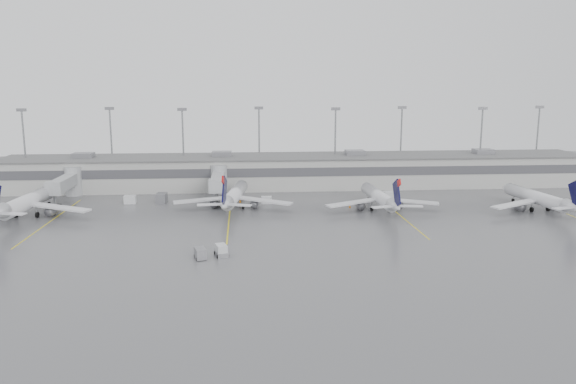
{
  "coord_description": "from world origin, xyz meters",
  "views": [
    {
      "loc": [
        -14.58,
        -87.42,
        26.34
      ],
      "look_at": [
        -5.53,
        24.0,
        5.0
      ],
      "focal_mm": 35.0,
      "sensor_mm": 36.0,
      "label": 1
    }
  ],
  "objects": [
    {
      "name": "jet_mid_left",
      "position": [
        -16.58,
        32.02,
        2.92
      ],
      "size": [
        25.62,
        28.91,
        9.38
      ],
      "rotation": [
        0.0,
        0.0,
        -0.14
      ],
      "color": "silver",
      "rests_on": "ground"
    },
    {
      "name": "baggage_cart",
      "position": [
        -21.35,
        -3.6,
        0.89
      ],
      "size": [
        2.16,
        2.97,
        1.71
      ],
      "rotation": [
        0.0,
        0.0,
        0.26
      ],
      "color": "slate",
      "rests_on": "ground"
    },
    {
      "name": "cone_a",
      "position": [
        -56.53,
        34.78,
        0.4
      ],
      "size": [
        0.5,
        0.5,
        0.79
      ],
      "primitive_type": "cone",
      "color": "orange",
      "rests_on": "ground"
    },
    {
      "name": "jet_bridge_left",
      "position": [
        -55.5,
        45.72,
        3.87
      ],
      "size": [
        4.0,
        17.2,
        7.0
      ],
      "color": "#95989A",
      "rests_on": "ground"
    },
    {
      "name": "cone_b",
      "position": [
        -15.33,
        38.3,
        0.36
      ],
      "size": [
        0.46,
        0.46,
        0.73
      ],
      "primitive_type": "cone",
      "color": "orange",
      "rests_on": "ground"
    },
    {
      "name": "baggage_tug",
      "position": [
        -18.15,
        -2.4,
        0.72
      ],
      "size": [
        2.48,
        3.21,
        1.84
      ],
      "rotation": [
        0.0,
        0.0,
        0.26
      ],
      "color": "silver",
      "rests_on": "ground"
    },
    {
      "name": "jet_far_right",
      "position": [
        47.98,
        24.31,
        2.79
      ],
      "size": [
        24.64,
        27.73,
        8.98
      ],
      "rotation": [
        0.0,
        0.0,
        0.1
      ],
      "color": "silver",
      "rests_on": "ground"
    },
    {
      "name": "terminal",
      "position": [
        -0.01,
        57.98,
        4.17
      ],
      "size": [
        152.0,
        17.0,
        9.45
      ],
      "color": "#ADADA8",
      "rests_on": "ground"
    },
    {
      "name": "gse_uld_c",
      "position": [
        19.41,
        39.17,
        0.92
      ],
      "size": [
        2.89,
        2.21,
        1.85
      ],
      "primitive_type": "cube",
      "rotation": [
        0.0,
        0.0,
        0.2
      ],
      "color": "silver",
      "rests_on": "ground"
    },
    {
      "name": "gse_uld_b",
      "position": [
        -9.38,
        36.72,
        0.8
      ],
      "size": [
        2.28,
        1.53,
        1.61
      ],
      "primitive_type": "cube",
      "rotation": [
        0.0,
        0.0,
        -0.01
      ],
      "color": "silver",
      "rests_on": "ground"
    },
    {
      "name": "gse_uld_a",
      "position": [
        -40.14,
        39.16,
        0.92
      ],
      "size": [
        2.66,
        1.83,
        1.84
      ],
      "primitive_type": "cube",
      "rotation": [
        0.0,
        0.0,
        0.04
      ],
      "color": "silver",
      "rests_on": "ground"
    },
    {
      "name": "jet_bridge_right",
      "position": [
        -20.5,
        45.72,
        3.87
      ],
      "size": [
        4.0,
        17.2,
        7.0
      ],
      "color": "#95989A",
      "rests_on": "ground"
    },
    {
      "name": "jet_mid_right",
      "position": [
        14.56,
        28.04,
        2.77
      ],
      "size": [
        24.59,
        27.59,
        8.92
      ],
      "rotation": [
        0.0,
        0.0,
        0.04
      ],
      "color": "silver",
      "rests_on": "ground"
    },
    {
      "name": "ground",
      "position": [
        0.0,
        0.0,
        0.0
      ],
      "size": [
        260.0,
        260.0,
        0.0
      ],
      "primitive_type": "plane",
      "color": "#565659",
      "rests_on": "ground"
    },
    {
      "name": "jet_far_left",
      "position": [
        -58.33,
        27.51,
        3.11
      ],
      "size": [
        27.52,
        30.92,
        10.0
      ],
      "rotation": [
        0.0,
        0.0,
        -0.07
      ],
      "color": "silver",
      "rests_on": "ground"
    },
    {
      "name": "cone_d",
      "position": [
        57.85,
        37.31,
        0.4
      ],
      "size": [
        0.5,
        0.5,
        0.8
      ],
      "primitive_type": "cone",
      "color": "orange",
      "rests_on": "ground"
    },
    {
      "name": "cone_c",
      "position": [
        8.58,
        30.73,
        0.37
      ],
      "size": [
        0.46,
        0.46,
        0.73
      ],
      "primitive_type": "cone",
      "color": "orange",
      "rests_on": "ground"
    },
    {
      "name": "light_masts",
      "position": [
        0.0,
        63.75,
        12.03
      ],
      "size": [
        142.4,
        8.0,
        20.6
      ],
      "color": "gray",
      "rests_on": "ground"
    },
    {
      "name": "gse_loader",
      "position": [
        -33.15,
        39.42,
        1.09
      ],
      "size": [
        2.35,
        3.6,
        2.18
      ],
      "primitive_type": "cube",
      "rotation": [
        0.0,
        0.0,
        -0.05
      ],
      "color": "slate",
      "rests_on": "ground"
    },
    {
      "name": "stand_markings",
      "position": [
        -0.0,
        24.0,
        0.01
      ],
      "size": [
        105.25,
        40.0,
        0.01
      ],
      "color": "yellow",
      "rests_on": "ground"
    }
  ]
}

